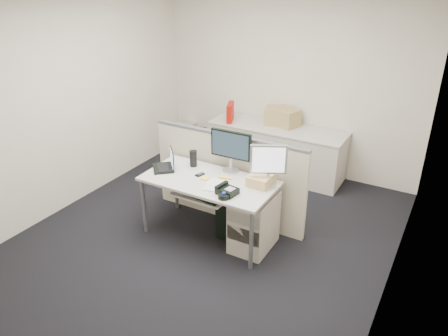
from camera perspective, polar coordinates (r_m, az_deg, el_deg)
The scene contains 28 objects.
floor at distance 5.26m, azimuth -1.86°, elevation -8.71°, with size 4.00×4.50×0.01m, color black.
wall_back at distance 6.57m, azimuth 8.41°, elevation 11.14°, with size 4.00×0.02×2.70m, color beige.
wall_front at distance 3.15m, azimuth -24.23°, elevation -7.56°, with size 4.00×0.02×2.70m, color beige.
wall_left at distance 5.88m, azimuth -19.12°, elevation 8.33°, with size 0.02×4.50×2.70m, color beige.
wall_right at distance 4.04m, azimuth 22.90°, elevation 0.04°, with size 0.02×4.50×2.70m, color beige.
desk at distance 4.91m, azimuth -1.97°, elevation -2.23°, with size 1.50×0.75×0.73m.
keyboard_tray at distance 4.80m, azimuth -3.08°, elevation -3.57°, with size 0.62×0.32×0.02m, color #B0ADA3.
drawer_pedestal at distance 4.89m, azimuth 3.95°, elevation -7.00°, with size 0.40×0.55×0.65m, color beige.
cubicle_partition at distance 5.30m, azimuth 0.55°, elevation -1.39°, with size 2.00×0.06×1.10m, color beige.
back_counter at distance 6.60m, azimuth 6.83°, elevation 2.22°, with size 2.00×0.60×0.72m, color beige.
monitor_main at distance 4.98m, azimuth 0.91°, elevation 2.18°, with size 0.50×0.19×0.50m, color black.
monitor_small at distance 4.66m, azimuth 5.80°, elevation 0.20°, with size 0.39×0.20×0.48m, color #B7B7BC.
laptop at distance 5.14m, azimuth -8.03°, elevation 1.05°, with size 0.30×0.23×0.23m, color black.
trackball at distance 4.50m, azimuth -0.03°, elevation -3.69°, with size 0.12×0.12×0.05m, color black.
desk_phone at distance 4.58m, azimuth 0.43°, elevation -3.02°, with size 0.21×0.17×0.07m, color black.
paper_stack at distance 4.75m, azimuth -0.94°, elevation -2.27°, with size 0.23×0.30×0.01m, color silver.
sticky_pad at distance 4.90m, azimuth -2.48°, elevation -1.36°, with size 0.08×0.08×0.01m, color yellow.
travel_mug at distance 5.18m, azimuth -4.03°, elevation 1.18°, with size 0.09×0.09×0.18m, color black.
banana at distance 4.88m, azimuth 0.14°, elevation -1.29°, with size 0.17×0.04×0.04m, color gold.
cellphone at distance 4.99m, azimuth -3.15°, elevation -0.86°, with size 0.06×0.11×0.01m, color black.
manila_folders at distance 4.78m, azimuth 4.90°, elevation -1.48°, with size 0.23×0.30×0.11m, color #D3C274.
keyboard at distance 4.73m, azimuth -2.83°, elevation -3.67°, with size 0.46×0.16×0.03m, color black.
pc_tower_desk at distance 5.20m, azimuth 1.16°, elevation -6.28°, with size 0.18×0.45×0.42m, color black.
pc_tower_spare_dark at distance 7.37m, azimuth -3.32°, elevation 3.48°, with size 0.16×0.41×0.38m, color black.
pc_tower_spare_silver at distance 7.49m, azimuth -4.94°, elevation 4.04°, with size 0.19×0.47×0.44m, color #B7B7BC.
cardboard_box_left at distance 6.55m, azimuth 7.07°, elevation 6.68°, with size 0.37×0.28×0.28m, color tan.
cardboard_box_right at distance 6.51m, azimuth 8.00°, elevation 6.49°, with size 0.38×0.30×0.28m, color tan.
red_binder at distance 6.64m, azimuth 0.82°, elevation 7.21°, with size 0.07×0.32×0.30m, color #A61008.
Camera 1 is at (2.29, -3.70, 2.95)m, focal length 35.00 mm.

